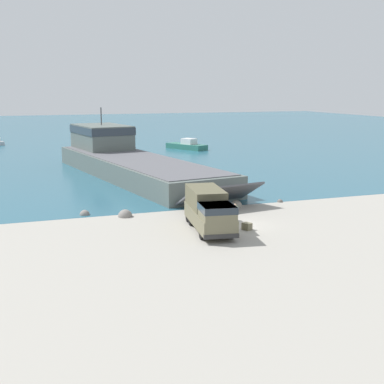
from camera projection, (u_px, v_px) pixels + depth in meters
The scene contains 11 objects.
ground_plane at pixel (239, 225), 41.78m from camera, with size 240.00×240.00×0.00m, color #9E998E.
water_surface at pixel (75, 132), 131.05m from camera, with size 240.00×180.00×0.01m, color #285B70.
landing_craft at pixel (126, 158), 66.62m from camera, with size 13.93×38.87×7.97m.
military_truck at pixel (209, 210), 40.00m from camera, with size 3.54×7.81×3.00m.
soldier_on_ramp at pixel (235, 212), 41.95m from camera, with size 0.48×0.33×1.64m.
moored_boat_b at pixel (187, 146), 94.09m from camera, with size 5.88×8.20×1.91m.
cargo_crate at pixel (247, 226), 40.34m from camera, with size 0.54×0.65×0.54m, color #6B664C.
shoreline_rock_a at pixel (125, 217), 44.53m from camera, with size 1.21×1.21×1.21m, color gray.
shoreline_rock_b at pixel (236, 207), 48.35m from camera, with size 1.16×1.16×1.16m, color gray.
shoreline_rock_c at pixel (280, 202), 50.31m from camera, with size 0.54×0.54×0.54m, color #66605B.
shoreline_rock_d at pixel (85, 215), 45.17m from camera, with size 0.85×0.85×0.85m, color gray.
Camera 1 is at (-17.13, -36.91, 10.50)m, focal length 50.00 mm.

